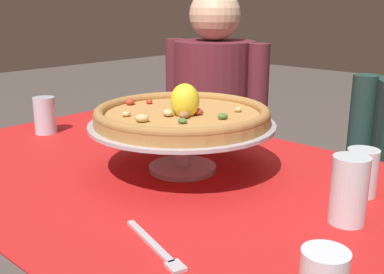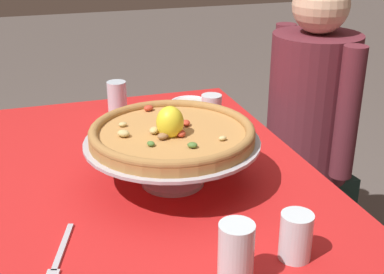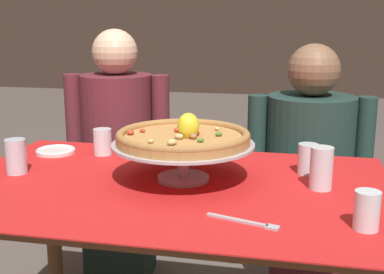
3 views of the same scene
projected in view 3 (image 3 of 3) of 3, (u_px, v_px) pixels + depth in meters
The scene contains 12 objects.
dining_table at pixel (169, 217), 1.56m from camera, with size 1.33×0.87×0.75m.
pizza_stand at pixel (183, 151), 1.55m from camera, with size 0.44×0.44×0.12m.
pizza at pixel (183, 136), 1.54m from camera, with size 0.41×0.41×0.10m.
water_glass_side_right at pixel (321, 171), 1.48m from camera, with size 0.07×0.07×0.13m.
water_glass_back_right at pixel (308, 161), 1.62m from camera, with size 0.07×0.07×0.10m.
water_glass_back_left at pixel (103, 143), 1.86m from camera, with size 0.07×0.07×0.10m.
water_glass_side_left at pixel (16, 159), 1.63m from camera, with size 0.07×0.07×0.11m.
water_glass_front_right at pixel (367, 213), 1.20m from camera, with size 0.06×0.06×0.09m.
side_plate at pixel (56, 151), 1.88m from camera, with size 0.14×0.14×0.02m.
dinner_fork at pixel (247, 222), 1.24m from camera, with size 0.19×0.07×0.01m.
diner_left at pixel (119, 166), 2.34m from camera, with size 0.48×0.35×1.19m.
diner_right at pixel (308, 181), 2.16m from camera, with size 0.52×0.40×1.14m.
Camera 3 is at (0.38, -1.42, 1.23)m, focal length 47.39 mm.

